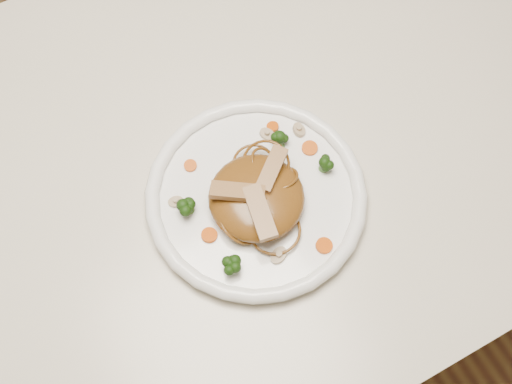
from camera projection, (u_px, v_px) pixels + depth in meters
ground at (223, 302)px, 1.64m from camera, size 4.00×4.00×0.00m
table at (204, 191)px, 1.05m from camera, size 1.20×0.80×0.75m
plate at (256, 199)px, 0.93m from camera, size 0.34×0.34×0.02m
noodle_mound at (256, 197)px, 0.90m from camera, size 0.16×0.16×0.04m
chicken_a at (272, 169)px, 0.89m from camera, size 0.06×0.06×0.01m
chicken_b at (238, 192)px, 0.87m from camera, size 0.07×0.06×0.01m
chicken_c at (260, 212)px, 0.86m from camera, size 0.04×0.08×0.01m
broccoli_0 at (280, 140)px, 0.94m from camera, size 0.03×0.03×0.03m
broccoli_1 at (188, 206)px, 0.90m from camera, size 0.03×0.03×0.03m
broccoli_2 at (231, 265)px, 0.86m from camera, size 0.03×0.03×0.03m
broccoli_3 at (324, 163)px, 0.92m from camera, size 0.03×0.03×0.03m
carrot_0 at (273, 127)px, 0.96m from camera, size 0.02×0.02×0.00m
carrot_1 at (209, 235)px, 0.89m from camera, size 0.02×0.02×0.00m
carrot_2 at (310, 148)px, 0.95m from camera, size 0.03×0.03×0.00m
carrot_3 at (190, 166)px, 0.94m from camera, size 0.02×0.02×0.00m
carrot_4 at (324, 246)px, 0.89m from camera, size 0.02×0.02×0.00m
mushroom_0 at (279, 255)px, 0.88m from camera, size 0.03×0.03×0.01m
mushroom_1 at (299, 130)px, 0.96m from camera, size 0.03×0.03×0.01m
mushroom_2 at (176, 202)px, 0.91m from camera, size 0.03×0.03×0.01m
mushroom_3 at (267, 134)px, 0.95m from camera, size 0.03×0.03×0.01m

